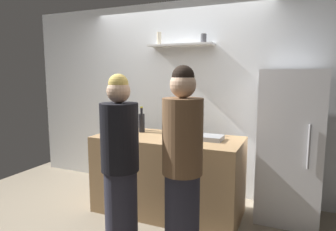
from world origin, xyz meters
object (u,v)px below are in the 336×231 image
(wine_bottle_green_glass, at_px, (198,125))
(person_brown_jacket, at_px, (182,168))
(refrigerator, at_px, (289,146))
(wine_bottle_pale_glass, at_px, (142,122))
(baking_pan, at_px, (207,137))
(person_blonde, at_px, (120,166))
(utensil_holder, at_px, (114,127))
(wine_bottle_dark_glass, at_px, (142,122))
(water_bottle_plastic, at_px, (166,126))

(wine_bottle_green_glass, relative_size, person_brown_jacket, 0.18)
(refrigerator, distance_m, wine_bottle_pale_glass, 1.79)
(refrigerator, height_order, baking_pan, refrigerator)
(baking_pan, distance_m, person_brown_jacket, 0.86)
(wine_bottle_pale_glass, height_order, person_blonde, person_blonde)
(utensil_holder, height_order, wine_bottle_green_glass, wine_bottle_green_glass)
(wine_bottle_green_glass, bearing_deg, utensil_holder, -166.81)
(refrigerator, height_order, wine_bottle_dark_glass, refrigerator)
(wine_bottle_pale_glass, xyz_separation_m, water_bottle_plastic, (0.37, -0.06, -0.01))
(person_blonde, bearing_deg, refrigerator, 40.10)
(wine_bottle_green_glass, height_order, water_bottle_plastic, wine_bottle_green_glass)
(refrigerator, distance_m, baking_pan, 0.91)
(wine_bottle_dark_glass, relative_size, water_bottle_plastic, 1.47)
(refrigerator, xyz_separation_m, utensil_holder, (-2.04, -0.37, 0.14))
(utensil_holder, height_order, water_bottle_plastic, utensil_holder)
(refrigerator, height_order, person_brown_jacket, person_brown_jacket)
(wine_bottle_green_glass, xyz_separation_m, person_brown_jacket, (0.21, -1.08, -0.18))
(wine_bottle_green_glass, height_order, wine_bottle_pale_glass, wine_bottle_green_glass)
(utensil_holder, xyz_separation_m, wine_bottle_green_glass, (1.02, 0.24, 0.05))
(refrigerator, bearing_deg, person_blonde, -137.83)
(wine_bottle_dark_glass, height_order, water_bottle_plastic, wine_bottle_dark_glass)
(wine_bottle_pale_glass, xyz_separation_m, wine_bottle_dark_glass, (0.06, -0.11, 0.02))
(person_brown_jacket, bearing_deg, utensil_holder, 19.77)
(wine_bottle_pale_glass, xyz_separation_m, person_blonde, (0.38, -1.12, -0.21))
(wine_bottle_pale_glass, height_order, person_brown_jacket, person_brown_jacket)
(refrigerator, distance_m, utensil_holder, 2.08)
(person_blonde, bearing_deg, water_bottle_plastic, 88.45)
(wine_bottle_pale_glass, bearing_deg, person_brown_jacket, -48.00)
(water_bottle_plastic, bearing_deg, utensil_holder, -165.04)
(wine_bottle_green_glass, height_order, person_blonde, person_blonde)
(wine_bottle_green_glass, bearing_deg, wine_bottle_dark_glass, -170.43)
(baking_pan, bearing_deg, person_blonde, -120.94)
(refrigerator, relative_size, wine_bottle_green_glass, 5.38)
(utensil_holder, xyz_separation_m, wine_bottle_dark_glass, (0.33, 0.12, 0.06))
(wine_bottle_dark_glass, distance_m, person_brown_jacket, 1.33)
(refrigerator, relative_size, wine_bottle_pale_glass, 6.15)
(water_bottle_plastic, bearing_deg, wine_bottle_dark_glass, -171.09)
(baking_pan, height_order, wine_bottle_green_glass, wine_bottle_green_glass)
(wine_bottle_green_glass, distance_m, person_blonde, 1.21)
(refrigerator, bearing_deg, water_bottle_plastic, -172.10)
(water_bottle_plastic, bearing_deg, person_brown_jacket, -59.84)
(refrigerator, xyz_separation_m, wine_bottle_green_glass, (-1.02, -0.13, 0.19))
(baking_pan, bearing_deg, utensil_holder, -178.97)
(wine_bottle_pale_glass, relative_size, person_blonde, 0.17)
(wine_bottle_green_glass, height_order, wine_bottle_dark_glass, wine_bottle_dark_glass)
(wine_bottle_pale_glass, height_order, water_bottle_plastic, wine_bottle_pale_glass)
(utensil_holder, relative_size, wine_bottle_dark_glass, 0.70)
(wine_bottle_dark_glass, bearing_deg, refrigerator, 8.09)
(wine_bottle_dark_glass, bearing_deg, water_bottle_plastic, 8.91)
(refrigerator, distance_m, wine_bottle_dark_glass, 1.74)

